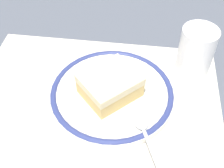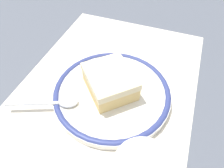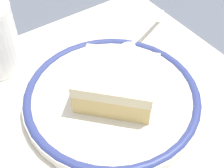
{
  "view_description": "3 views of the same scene",
  "coord_description": "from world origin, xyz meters",
  "views": [
    {
      "loc": [
        0.08,
        -0.34,
        0.42
      ],
      "look_at": [
        0.03,
        0.02,
        0.04
      ],
      "focal_mm": 47.97,
      "sensor_mm": 36.0,
      "label": 1
    },
    {
      "loc": [
        0.27,
        0.1,
        0.32
      ],
      "look_at": [
        0.03,
        0.02,
        0.04
      ],
      "focal_mm": 33.27,
      "sensor_mm": 36.0,
      "label": 2
    },
    {
      "loc": [
        -0.2,
        0.18,
        0.33
      ],
      "look_at": [
        0.03,
        0.02,
        0.04
      ],
      "focal_mm": 53.94,
      "sensor_mm": 36.0,
      "label": 3
    }
  ],
  "objects": [
    {
      "name": "ground_plane",
      "position": [
        0.0,
        0.0,
        0.0
      ],
      "size": [
        2.4,
        2.4,
        0.0
      ],
      "primitive_type": "plane",
      "color": "#4C515B"
    },
    {
      "name": "placemat",
      "position": [
        0.0,
        0.0,
        0.0
      ],
      "size": [
        0.46,
        0.34,
        0.0
      ],
      "primitive_type": "cube",
      "color": "beige",
      "rests_on": "ground_plane"
    },
    {
      "name": "plate",
      "position": [
        0.03,
        0.02,
        0.01
      ],
      "size": [
        0.23,
        0.23,
        0.02
      ],
      "color": "silver",
      "rests_on": "placemat"
    },
    {
      "name": "cake_slice",
      "position": [
        0.03,
        0.01,
        0.04
      ],
      "size": [
        0.12,
        0.12,
        0.04
      ],
      "color": "#DBB76B",
      "rests_on": "plate"
    },
    {
      "name": "spoon",
      "position": [
        0.09,
        -0.06,
        0.02
      ],
      "size": [
        0.06,
        0.13,
        0.01
      ],
      "color": "silver",
      "rests_on": "plate"
    }
  ]
}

